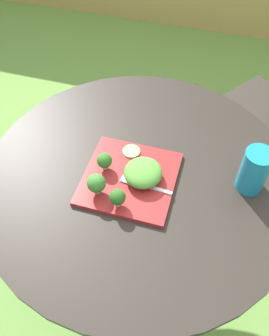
{
  "coord_description": "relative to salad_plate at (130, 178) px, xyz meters",
  "views": [
    {
      "loc": [
        0.17,
        -0.65,
        1.62
      ],
      "look_at": [
        -0.01,
        -0.02,
        0.8
      ],
      "focal_mm": 39.15,
      "sensor_mm": 36.0,
      "label": 1
    }
  ],
  "objects": [
    {
      "name": "cucumber_slice_0",
      "position": [
        -0.02,
        0.1,
        0.01
      ],
      "size": [
        0.05,
        0.05,
        0.01
      ],
      "primitive_type": "cylinder",
      "color": "#8EB766",
      "rests_on": "salad_plate"
    },
    {
      "name": "ground_plane",
      "position": [
        0.02,
        0.03,
        -0.77
      ],
      "size": [
        12.0,
        12.0,
        0.0
      ],
      "primitive_type": "plane",
      "color": "#669342"
    },
    {
      "name": "broccoli_floret_0",
      "position": [
        -0.08,
        0.01,
        0.04
      ],
      "size": [
        0.04,
        0.04,
        0.06
      ],
      "color": "#99B770",
      "rests_on": "salad_plate"
    },
    {
      "name": "salad_plate",
      "position": [
        0.0,
        0.0,
        0.0
      ],
      "size": [
        0.26,
        0.26,
        0.01
      ],
      "primitive_type": "cube",
      "color": "maroon",
      "rests_on": "patio_table"
    },
    {
      "name": "broccoli_floret_1",
      "position": [
        -0.0,
        -0.1,
        0.04
      ],
      "size": [
        0.04,
        0.04,
        0.06
      ],
      "color": "#99B770",
      "rests_on": "salad_plate"
    },
    {
      "name": "drinking_glass",
      "position": [
        0.34,
        0.08,
        0.06
      ],
      "size": [
        0.08,
        0.08,
        0.14
      ],
      "color": "teal",
      "rests_on": "patio_table"
    },
    {
      "name": "broccoli_floret_2",
      "position": [
        -0.07,
        -0.08,
        0.05
      ],
      "size": [
        0.05,
        0.05,
        0.07
      ],
      "color": "#99B770",
      "rests_on": "salad_plate"
    },
    {
      "name": "patio_table",
      "position": [
        0.02,
        0.03,
        -0.27
      ],
      "size": [
        0.94,
        0.94,
        0.76
      ],
      "color": "#28231E",
      "rests_on": "ground_plane"
    },
    {
      "name": "fork",
      "position": [
        0.04,
        -0.02,
        0.01
      ],
      "size": [
        0.15,
        0.03,
        0.0
      ],
      "color": "silver",
      "rests_on": "salad_plate"
    },
    {
      "name": "lettuce_mound",
      "position": [
        0.04,
        0.01,
        0.03
      ],
      "size": [
        0.11,
        0.11,
        0.05
      ],
      "primitive_type": "ellipsoid",
      "color": "#519338",
      "rests_on": "salad_plate"
    }
  ]
}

